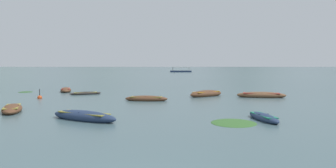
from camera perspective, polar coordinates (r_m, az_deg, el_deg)
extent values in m
plane|color=#476066|center=(1506.62, 3.55, 3.17)|extent=(6000.00, 6000.00, 0.00)
cone|color=#56665B|center=(2209.68, -11.73, 6.07)|extent=(896.69, 896.69, 225.65)
cone|color=#4C5B56|center=(2178.04, 14.28, 6.73)|extent=(736.70, 736.70, 274.75)
ellipsoid|color=brown|center=(30.59, 6.92, -1.80)|extent=(3.86, 3.75, 0.72)
cube|color=orange|center=(30.57, 6.92, -1.40)|extent=(2.78, 2.70, 0.05)
cube|color=brown|center=(30.57, 6.92, -1.30)|extent=(0.66, 0.69, 0.04)
ellipsoid|color=brown|center=(37.39, -17.97, -1.06)|extent=(2.29, 3.73, 0.61)
cube|color=#B22D28|center=(37.37, -17.98, -0.78)|extent=(1.65, 2.68, 0.05)
cube|color=brown|center=(37.37, -17.98, -0.71)|extent=(0.76, 0.34, 0.04)
ellipsoid|color=brown|center=(30.56, 16.48, -1.96)|extent=(4.60, 1.90, 0.64)
cube|color=#B22D28|center=(30.54, 16.49, -1.60)|extent=(3.31, 1.37, 0.05)
cube|color=brown|center=(30.54, 16.49, -1.50)|extent=(0.19, 0.96, 0.04)
ellipsoid|color=navy|center=(17.86, 16.86, -5.82)|extent=(1.44, 3.28, 0.45)
cube|color=#197A56|center=(17.84, 16.87, -5.39)|extent=(1.04, 2.36, 0.05)
cube|color=navy|center=(17.83, 16.87, -5.23)|extent=(0.55, 0.19, 0.04)
ellipsoid|color=#2D2826|center=(33.29, -14.67, -1.66)|extent=(3.13, 2.30, 0.36)
cube|color=olive|center=(33.28, -14.67, -1.47)|extent=(2.25, 1.66, 0.05)
cube|color=#2D2826|center=(33.27, -14.67, -1.38)|extent=(0.35, 0.51, 0.04)
ellipsoid|color=navy|center=(17.69, -14.97, -5.68)|extent=(4.42, 2.94, 0.64)
cube|color=olive|center=(17.66, -14.98, -5.06)|extent=(3.18, 2.11, 0.05)
cube|color=navy|center=(17.65, -14.98, -4.90)|extent=(0.40, 0.69, 0.04)
ellipsoid|color=brown|center=(26.52, -3.94, -2.68)|extent=(3.65, 1.31, 0.54)
cube|color=olive|center=(26.50, -3.94, -2.33)|extent=(2.62, 0.94, 0.05)
cube|color=brown|center=(26.50, -3.94, -2.22)|extent=(0.12, 0.78, 0.04)
ellipsoid|color=brown|center=(22.52, -26.33, -4.06)|extent=(2.63, 3.94, 0.56)
cube|color=olive|center=(22.50, -26.34, -3.64)|extent=(1.89, 2.84, 0.05)
cube|color=brown|center=(22.49, -26.35, -3.52)|extent=(0.76, 0.40, 0.04)
cube|color=navy|center=(147.68, 2.34, 2.26)|extent=(9.91, 4.20, 0.90)
cylinder|color=#4C4742|center=(149.23, 3.80, 2.70)|extent=(0.10, 0.10, 1.80)
cylinder|color=#4C4742|center=(146.08, 3.81, 2.68)|extent=(0.10, 0.10, 1.80)
cylinder|color=#4C4742|center=(149.35, 0.91, 2.70)|extent=(0.10, 0.10, 1.80)
cylinder|color=#4C4742|center=(146.20, 0.86, 2.69)|extent=(0.10, 0.10, 1.80)
cube|color=beige|center=(147.66, 2.35, 3.04)|extent=(8.32, 3.53, 0.12)
sphere|color=#DB4C1E|center=(30.42, -22.16, -2.30)|extent=(0.41, 0.41, 0.41)
cylinder|color=black|center=(30.39, -22.18, -1.58)|extent=(0.06, 0.06, 0.77)
ellipsoid|color=#2D5628|center=(38.51, -24.33, -1.35)|extent=(1.67, 1.88, 0.14)
ellipsoid|color=#38662D|center=(16.57, 11.77, -6.91)|extent=(2.55, 2.76, 0.14)
ellipsoid|color=#38662D|center=(33.96, 6.15, -1.66)|extent=(2.95, 2.92, 0.14)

